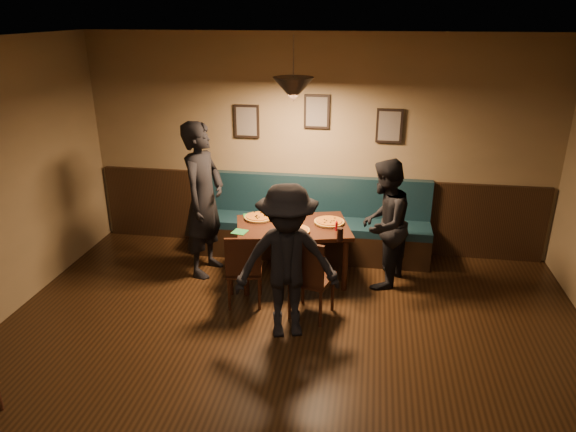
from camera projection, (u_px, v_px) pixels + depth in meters
The scene contains 22 objects.
ceiling at pixel (254, 53), 2.97m from camera, with size 7.00×7.00×0.00m, color silver.
wall_back at pixel (316, 146), 6.70m from camera, with size 6.00×6.00×0.00m, color #8C704F.
wainscot at pixel (315, 212), 7.00m from camera, with size 5.88×0.06×1.00m, color black.
booth_bench at pixel (312, 220), 6.76m from camera, with size 3.00×0.60×1.00m, color #0F232D, non-canonical shape.
picture_left at pixel (247, 121), 6.70m from camera, with size 0.32×0.04×0.42m, color black.
picture_center at pixel (317, 111), 6.51m from camera, with size 0.32×0.04×0.42m, color black.
picture_right at pixel (389, 126), 6.43m from camera, with size 0.32×0.04×0.42m, color black.
pendant_lamp at pixel (293, 89), 5.50m from camera, with size 0.44×0.44×0.25m, color black.
dining_table at pixel (293, 253), 6.20m from camera, with size 1.29×0.83×0.69m, color black.
chair_near_left at pixel (244, 268), 5.66m from camera, with size 0.38×0.38×0.85m, color black, non-canonical shape.
chair_near_right at pixel (312, 276), 5.42m from camera, with size 0.40×0.40×0.92m, color #33150E, non-canonical shape.
diner_left at pixel (204, 200), 6.17m from camera, with size 0.68×0.45×1.87m, color black.
diner_right at pixel (384, 224), 5.94m from camera, with size 0.74×0.57×1.51m, color black.
diner_front at pixel (287, 262), 4.98m from camera, with size 1.01×0.58×1.57m, color black.
pizza_a at pixel (259, 217), 6.27m from camera, with size 0.34×0.34×0.04m, color orange.
pizza_b at pixel (294, 230), 5.90m from camera, with size 0.36×0.36×0.04m, color orange.
pizza_c at pixel (329, 222), 6.14m from camera, with size 0.36×0.36×0.04m, color gold.
soda_glass at pixel (340, 234), 5.66m from camera, with size 0.07×0.07×0.15m, color black.
tabasco_bottle at pixel (336, 225), 5.92m from camera, with size 0.03×0.03×0.13m, color #9B0513.
napkin_a at pixel (249, 216), 6.37m from camera, with size 0.13×0.13×0.01m, color #207A2E.
napkin_b at pixel (240, 232), 5.90m from camera, with size 0.16×0.16×0.01m, color #1E7331.
cutlery_set at pixel (282, 238), 5.74m from camera, with size 0.02×0.19×0.00m, color silver.
Camera 1 is at (0.69, -3.04, 3.03)m, focal length 32.59 mm.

